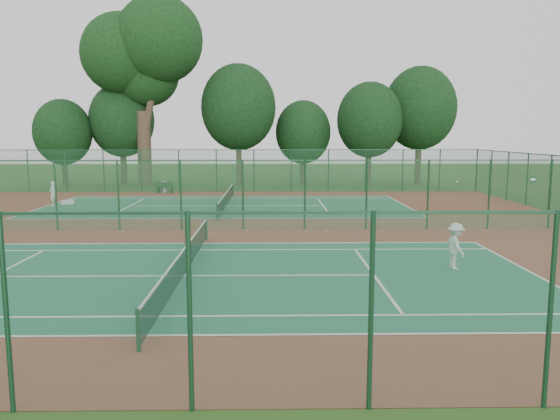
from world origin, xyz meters
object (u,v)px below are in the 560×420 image
object	(u,v)px
player_near	(456,246)
big_tree	(143,53)
trash_bin	(165,187)
bench	(165,187)
player_far	(53,194)
kit_bag	(68,202)

from	to	relation	value
player_near	big_tree	bearing A→B (deg)	21.68
player_near	big_tree	world-z (taller)	big_tree
trash_bin	bench	world-z (taller)	trash_bin
bench	big_tree	world-z (taller)	big_tree
player_far	kit_bag	distance (m)	1.37
trash_bin	big_tree	distance (m)	13.25
player_near	kit_bag	distance (m)	27.25
player_far	bench	distance (m)	9.84
bench	kit_bag	distance (m)	8.67
player_far	kit_bag	size ratio (longest dim) A/B	2.01
player_far	trash_bin	size ratio (longest dim) A/B	1.76
bench	kit_bag	world-z (taller)	bench
bench	kit_bag	bearing A→B (deg)	-114.83
kit_bag	big_tree	distance (m)	17.99
kit_bag	big_tree	world-z (taller)	big_tree
kit_bag	big_tree	xyz separation A→B (m)	(2.41, 13.40, 11.76)
player_far	kit_bag	bearing A→B (deg)	165.45
player_near	kit_bag	xyz separation A→B (m)	(-20.29, 18.19, -0.68)
player_near	trash_bin	bearing A→B (deg)	22.84
player_far	kit_bag	world-z (taller)	player_far
player_far	trash_bin	bearing A→B (deg)	157.29
bench	kit_bag	size ratio (longest dim) A/B	1.87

